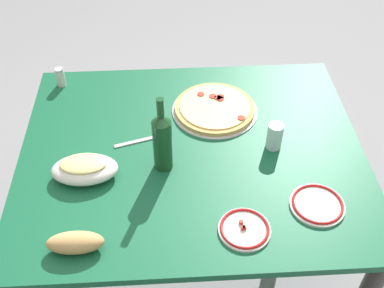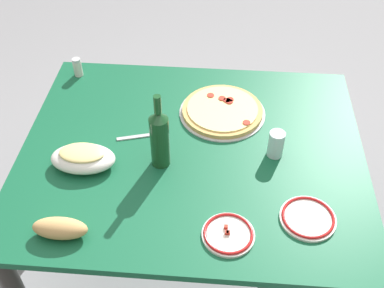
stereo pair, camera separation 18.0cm
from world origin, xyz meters
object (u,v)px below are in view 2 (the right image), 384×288
at_px(pepperoni_pizza, 222,111).
at_px(water_glass, 276,144).
at_px(wine_bottle, 160,138).
at_px(bread_loaf, 60,228).
at_px(side_plate_far, 228,234).
at_px(side_plate_near, 308,218).
at_px(spice_shaker, 78,67).
at_px(dining_table, 192,169).
at_px(baked_pasta_dish, 83,157).

bearing_deg(pepperoni_pizza, water_glass, -47.39).
height_order(wine_bottle, bread_loaf, wine_bottle).
bearing_deg(side_plate_far, side_plate_near, 18.24).
bearing_deg(bread_loaf, spice_shaker, 100.92).
bearing_deg(pepperoni_pizza, side_plate_far, -86.27).
height_order(water_glass, bread_loaf, water_glass).
bearing_deg(dining_table, pepperoni_pizza, 64.35).
xyz_separation_m(baked_pasta_dish, side_plate_near, (0.81, -0.19, -0.03)).
bearing_deg(wine_bottle, water_glass, 10.72).
height_order(side_plate_near, spice_shaker, spice_shaker).
distance_m(baked_pasta_dish, wine_bottle, 0.30).
bearing_deg(dining_table, side_plate_near, -36.19).
distance_m(water_glass, side_plate_near, 0.32).
bearing_deg(side_plate_near, water_glass, 107.67).
relative_size(dining_table, pepperoni_pizza, 3.67).
height_order(wine_bottle, side_plate_near, wine_bottle).
relative_size(water_glass, side_plate_far, 0.62).
bearing_deg(pepperoni_pizza, side_plate_near, -60.15).
relative_size(dining_table, bread_loaf, 7.29).
relative_size(pepperoni_pizza, baked_pasta_dish, 1.50).
height_order(water_glass, side_plate_far, water_glass).
distance_m(dining_table, pepperoni_pizza, 0.28).
bearing_deg(water_glass, side_plate_near, -72.33).
bearing_deg(side_plate_near, bread_loaf, -171.08).
xyz_separation_m(pepperoni_pizza, baked_pasta_dish, (-0.50, -0.34, 0.03)).
relative_size(side_plate_near, side_plate_far, 1.09).
xyz_separation_m(side_plate_near, side_plate_far, (-0.26, -0.09, 0.00)).
xyz_separation_m(pepperoni_pizza, side_plate_far, (0.04, -0.62, -0.01)).
xyz_separation_m(baked_pasta_dish, water_glass, (0.71, 0.12, 0.01)).
bearing_deg(bread_loaf, water_glass, 31.37).
xyz_separation_m(baked_pasta_dish, wine_bottle, (0.28, 0.04, 0.09)).
distance_m(side_plate_far, bread_loaf, 0.54).
bearing_deg(pepperoni_pizza, spice_shaker, 161.62).
bearing_deg(side_plate_far, wine_bottle, 129.84).
bearing_deg(wine_bottle, spice_shaker, 130.44).
height_order(side_plate_near, side_plate_far, side_plate_far).
distance_m(dining_table, bread_loaf, 0.60).
xyz_separation_m(dining_table, baked_pasta_dish, (-0.39, -0.11, 0.15)).
xyz_separation_m(baked_pasta_dish, spice_shaker, (-0.17, 0.56, 0.00)).
relative_size(baked_pasta_dish, bread_loaf, 1.32).
distance_m(dining_table, spice_shaker, 0.73).
xyz_separation_m(wine_bottle, side_plate_far, (0.26, -0.31, -0.12)).
distance_m(baked_pasta_dish, water_glass, 0.72).
distance_m(pepperoni_pizza, bread_loaf, 0.82).
xyz_separation_m(baked_pasta_dish, side_plate_far, (0.54, -0.27, -0.03)).
height_order(wine_bottle, water_glass, wine_bottle).
bearing_deg(pepperoni_pizza, wine_bottle, -125.65).
bearing_deg(spice_shaker, wine_bottle, -49.56).
distance_m(water_glass, spice_shaker, 0.98).
height_order(pepperoni_pizza, side_plate_near, pepperoni_pizza).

